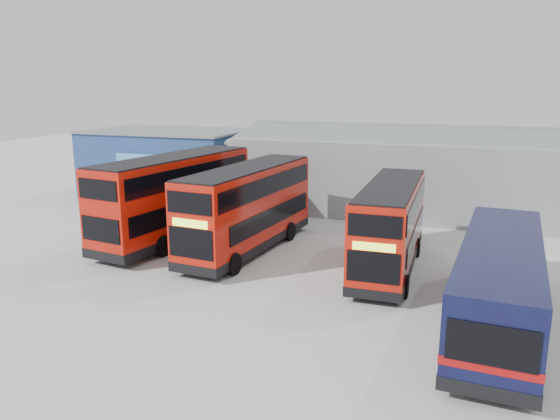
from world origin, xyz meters
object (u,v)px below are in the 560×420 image
object	(u,v)px
office_block	(169,162)
double_decker_centre	(248,209)
double_decker_left	(176,199)
double_decker_right	(390,227)
panel_van	(124,193)
single_decker_blue	(499,285)
maintenance_shed	(458,173)

from	to	relation	value
office_block	double_decker_centre	bearing A→B (deg)	-45.47
office_block	double_decker_left	size ratio (longest dim) A/B	1.06
double_decker_left	double_decker_right	distance (m)	12.17
panel_van	office_block	bearing A→B (deg)	109.05
double_decker_centre	single_decker_blue	bearing A→B (deg)	-19.18
maintenance_shed	double_decker_right	world-z (taller)	maintenance_shed
office_block	panel_van	xyz separation A→B (m)	(-0.22, -5.91, -1.46)
double_decker_centre	panel_van	distance (m)	13.74
panel_van	single_decker_blue	bearing A→B (deg)	-4.69
double_decker_left	double_decker_centre	distance (m)	4.65
panel_van	maintenance_shed	bearing A→B (deg)	40.79
double_decker_left	double_decker_centre	xyz separation A→B (m)	(4.62, -0.54, -0.15)
double_decker_centre	double_decker_right	size ratio (longest dim) A/B	1.10
double_decker_right	single_decker_blue	size ratio (longest dim) A/B	0.83
double_decker_left	double_decker_centre	bearing A→B (deg)	-178.57
office_block	panel_van	distance (m)	6.09
maintenance_shed	single_decker_blue	size ratio (longest dim) A/B	2.56
single_decker_blue	double_decker_right	bearing A→B (deg)	-43.57
double_decker_left	double_decker_right	world-z (taller)	double_decker_left
double_decker_centre	maintenance_shed	bearing A→B (deg)	60.05
single_decker_blue	panel_van	distance (m)	27.09
double_decker_right	maintenance_shed	bearing A→B (deg)	79.00
double_decker_left	single_decker_blue	distance (m)	17.90
single_decker_blue	panel_van	xyz separation A→B (m)	(-24.37, 11.82, -0.46)
maintenance_shed	double_decker_centre	xyz separation A→B (m)	(-10.04, -14.17, -0.36)
office_block	maintenance_shed	size ratio (longest dim) A/B	0.40
double_decker_left	panel_van	bearing A→B (deg)	-29.05
double_decker_right	single_decker_blue	distance (m)	6.92
maintenance_shed	single_decker_blue	world-z (taller)	maintenance_shed
single_decker_blue	maintenance_shed	bearing A→B (deg)	-80.10
office_block	double_decker_centre	world-z (taller)	office_block
double_decker_left	double_decker_centre	size ratio (longest dim) A/B	1.07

